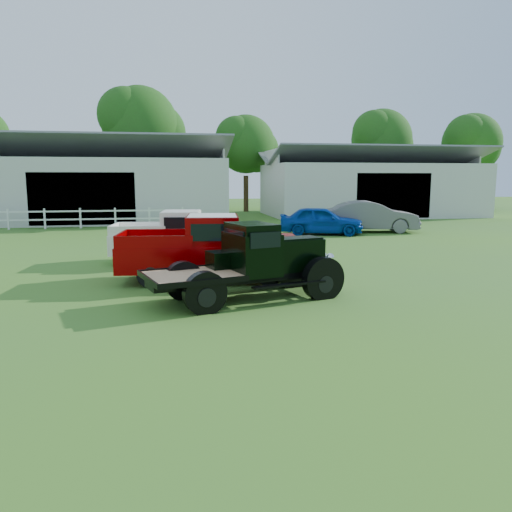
{
  "coord_description": "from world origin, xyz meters",
  "views": [
    {
      "loc": [
        -1.96,
        -10.87,
        2.98
      ],
      "look_at": [
        0.2,
        1.2,
        1.05
      ],
      "focal_mm": 35.0,
      "sensor_mm": 36.0,
      "label": 1
    }
  ],
  "objects": [
    {
      "name": "misc_car_blue",
      "position": [
        6.04,
        14.34,
        0.75
      ],
      "size": [
        4.7,
        2.89,
        1.49
      ],
      "primitive_type": "imported",
      "rotation": [
        0.0,
        0.0,
        1.29
      ],
      "color": "#04369A",
      "rests_on": "ground"
    },
    {
      "name": "shed_left",
      "position": [
        -7.0,
        26.0,
        2.8
      ],
      "size": [
        18.8,
        10.2,
        5.6
      ],
      "primitive_type": null,
      "color": "#B5B4B0",
      "rests_on": "ground"
    },
    {
      "name": "fence_rail",
      "position": [
        -8.0,
        20.0,
        0.6
      ],
      "size": [
        14.2,
        0.16,
        1.2
      ],
      "primitive_type": null,
      "color": "white",
      "rests_on": "ground"
    },
    {
      "name": "tree_d",
      "position": [
        18.0,
        34.0,
        5.0
      ],
      "size": [
        6.0,
        6.0,
        10.0
      ],
      "primitive_type": null,
      "color": "#234014",
      "rests_on": "ground"
    },
    {
      "name": "tree_b",
      "position": [
        -4.0,
        34.0,
        5.75
      ],
      "size": [
        6.9,
        6.9,
        11.5
      ],
      "primitive_type": null,
      "color": "#234014",
      "rests_on": "ground"
    },
    {
      "name": "white_pickup",
      "position": [
        -1.55,
        6.96,
        0.89
      ],
      "size": [
        5.03,
        2.41,
        1.78
      ],
      "primitive_type": null,
      "rotation": [
        0.0,
        0.0,
        -0.11
      ],
      "color": "white",
      "rests_on": "ground"
    },
    {
      "name": "tree_c",
      "position": [
        5.0,
        33.0,
        4.5
      ],
      "size": [
        5.4,
        5.4,
        9.0
      ],
      "primitive_type": null,
      "color": "#234014",
      "rests_on": "ground"
    },
    {
      "name": "vintage_flatbed",
      "position": [
        -0.03,
        1.01,
        0.94
      ],
      "size": [
        5.1,
        3.13,
        1.89
      ],
      "primitive_type": null,
      "rotation": [
        0.0,
        0.0,
        0.28
      ],
      "color": "black",
      "rests_on": "ground"
    },
    {
      "name": "misc_car_grey",
      "position": [
        9.07,
        15.08,
        0.85
      ],
      "size": [
        5.43,
        2.87,
        1.7
      ],
      "primitive_type": "imported",
      "rotation": [
        0.0,
        0.0,
        1.35
      ],
      "color": "#5B5B5B",
      "rests_on": "ground"
    },
    {
      "name": "tree_e",
      "position": [
        26.0,
        32.0,
        4.75
      ],
      "size": [
        5.7,
        5.7,
        9.5
      ],
      "primitive_type": null,
      "color": "#234014",
      "rests_on": "ground"
    },
    {
      "name": "ground",
      "position": [
        0.0,
        0.0,
        0.0
      ],
      "size": [
        120.0,
        120.0,
        0.0
      ],
      "primitive_type": "plane",
      "color": "#3F6E2E"
    },
    {
      "name": "shed_right",
      "position": [
        14.0,
        27.0,
        2.6
      ],
      "size": [
        16.8,
        9.2,
        5.2
      ],
      "primitive_type": null,
      "color": "#B5B4B0",
      "rests_on": "ground"
    },
    {
      "name": "red_pickup",
      "position": [
        -0.78,
        3.46,
        0.97
      ],
      "size": [
        5.5,
        2.59,
        1.94
      ],
      "primitive_type": null,
      "rotation": [
        0.0,
        0.0,
        -0.1
      ],
      "color": "#880002",
      "rests_on": "ground"
    }
  ]
}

